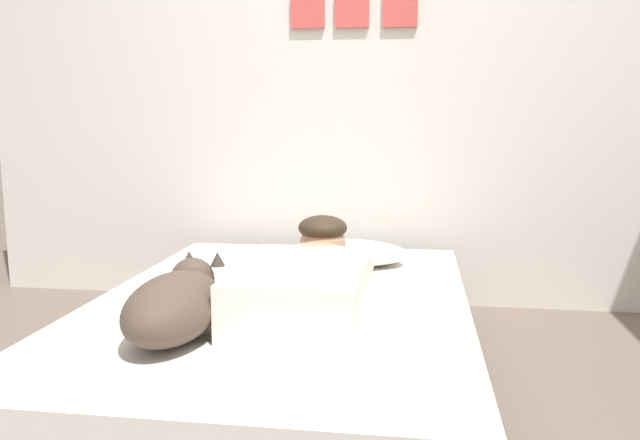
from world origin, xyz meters
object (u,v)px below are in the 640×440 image
object	(u,v)px
dog	(177,303)
coffee_cup	(352,269)
pillow	(350,253)
person_lying	(308,276)
cell_phone	(316,309)
bed	(282,342)

from	to	relation	value
dog	coffee_cup	world-z (taller)	dog
coffee_cup	pillow	bearing A→B (deg)	98.25
person_lying	cell_phone	world-z (taller)	person_lying
bed	person_lying	world-z (taller)	person_lying
person_lying	dog	world-z (taller)	person_lying
pillow	coffee_cup	xyz separation A→B (m)	(0.04, -0.24, -0.02)
bed	dog	bearing A→B (deg)	-117.09
dog	cell_phone	xyz separation A→B (m)	(0.38, 0.32, -0.10)
bed	coffee_cup	size ratio (longest dim) A/B	16.28
cell_phone	coffee_cup	bearing A→B (deg)	80.52
bed	dog	size ratio (longest dim) A/B	3.54
pillow	person_lying	distance (m)	0.67
coffee_cup	cell_phone	world-z (taller)	coffee_cup
person_lying	bed	bearing A→B (deg)	150.37
bed	coffee_cup	distance (m)	0.47
bed	pillow	size ratio (longest dim) A/B	3.91
bed	cell_phone	xyz separation A→B (m)	(0.15, -0.13, 0.17)
pillow	dog	bearing A→B (deg)	-112.05
pillow	coffee_cup	world-z (taller)	pillow
pillow	person_lying	bearing A→B (deg)	-97.10
person_lying	dog	distance (m)	0.52
person_lying	dog	xyz separation A→B (m)	(-0.34, -0.39, -0.00)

